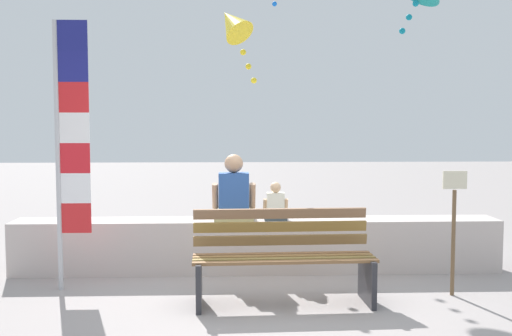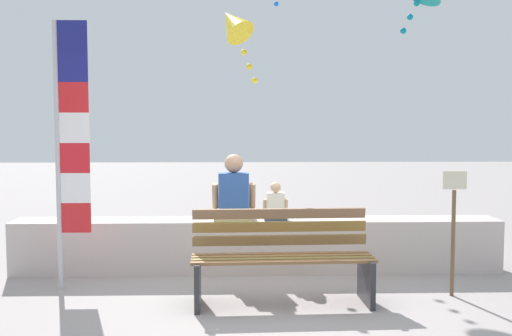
{
  "view_description": "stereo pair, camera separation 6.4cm",
  "coord_description": "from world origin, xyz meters",
  "px_view_note": "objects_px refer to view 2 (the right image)",
  "views": [
    {
      "loc": [
        -0.28,
        -5.87,
        1.74
      ],
      "look_at": [
        -0.02,
        1.03,
        1.21
      ],
      "focal_mm": 42.0,
      "sensor_mm": 36.0,
      "label": 1
    },
    {
      "loc": [
        -0.22,
        -5.87,
        1.74
      ],
      "look_at": [
        -0.02,
        1.03,
        1.21
      ],
      "focal_mm": 42.0,
      "sensor_mm": 36.0,
      "label": 2
    }
  ],
  "objects_px": {
    "park_bench": "(282,259)",
    "sign_post": "(453,222)",
    "kite_yellow": "(233,24)",
    "person_adult": "(234,194)",
    "person_child": "(275,205)",
    "flag_banner": "(68,139)"
  },
  "relations": [
    {
      "from": "sign_post",
      "to": "kite_yellow",
      "type": "bearing_deg",
      "value": 137.67
    },
    {
      "from": "person_adult",
      "to": "sign_post",
      "type": "bearing_deg",
      "value": -24.78
    },
    {
      "from": "park_bench",
      "to": "kite_yellow",
      "type": "xyz_separation_m",
      "value": [
        -0.48,
        2.17,
        2.58
      ]
    },
    {
      "from": "person_adult",
      "to": "kite_yellow",
      "type": "distance_m",
      "value": 2.32
    },
    {
      "from": "person_adult",
      "to": "kite_yellow",
      "type": "relative_size",
      "value": 0.73
    },
    {
      "from": "person_child",
      "to": "person_adult",
      "type": "bearing_deg",
      "value": -179.95
    },
    {
      "from": "park_bench",
      "to": "kite_yellow",
      "type": "height_order",
      "value": "kite_yellow"
    },
    {
      "from": "park_bench",
      "to": "person_adult",
      "type": "relative_size",
      "value": 2.3
    },
    {
      "from": "park_bench",
      "to": "person_child",
      "type": "bearing_deg",
      "value": 89.51
    },
    {
      "from": "person_child",
      "to": "kite_yellow",
      "type": "height_order",
      "value": "kite_yellow"
    },
    {
      "from": "person_adult",
      "to": "person_child",
      "type": "height_order",
      "value": "person_adult"
    },
    {
      "from": "flag_banner",
      "to": "sign_post",
      "type": "relative_size",
      "value": 2.2
    },
    {
      "from": "park_bench",
      "to": "person_adult",
      "type": "bearing_deg",
      "value": 111.95
    },
    {
      "from": "park_bench",
      "to": "person_adult",
      "type": "xyz_separation_m",
      "value": [
        -0.47,
        1.17,
        0.49
      ]
    },
    {
      "from": "park_bench",
      "to": "sign_post",
      "type": "distance_m",
      "value": 1.76
    },
    {
      "from": "flag_banner",
      "to": "kite_yellow",
      "type": "xyz_separation_m",
      "value": [
        1.69,
        1.65,
        1.44
      ]
    },
    {
      "from": "flag_banner",
      "to": "park_bench",
      "type": "bearing_deg",
      "value": -13.36
    },
    {
      "from": "park_bench",
      "to": "sign_post",
      "type": "xyz_separation_m",
      "value": [
        1.73,
        0.16,
        0.32
      ]
    },
    {
      "from": "kite_yellow",
      "to": "person_adult",
      "type": "bearing_deg",
      "value": -89.45
    },
    {
      "from": "person_adult",
      "to": "sign_post",
      "type": "height_order",
      "value": "person_adult"
    },
    {
      "from": "person_child",
      "to": "sign_post",
      "type": "bearing_deg",
      "value": -30.61
    },
    {
      "from": "person_adult",
      "to": "kite_yellow",
      "type": "height_order",
      "value": "kite_yellow"
    }
  ]
}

